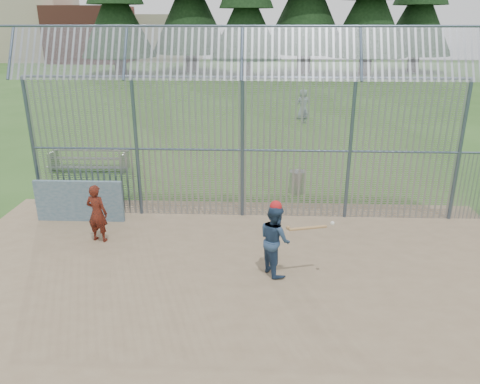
{
  "coord_description": "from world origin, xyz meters",
  "views": [
    {
      "loc": [
        0.49,
        -9.21,
        5.47
      ],
      "look_at": [
        0.0,
        2.0,
        1.3
      ],
      "focal_mm": 35.0,
      "sensor_mm": 36.0,
      "label": 1
    }
  ],
  "objects_px": {
    "bleacher": "(89,159)",
    "dugout_wall": "(79,201)",
    "batter": "(275,240)",
    "onlooker": "(97,213)",
    "trash_can": "(297,182)"
  },
  "relations": [
    {
      "from": "dugout_wall",
      "to": "batter",
      "type": "relative_size",
      "value": 1.52
    },
    {
      "from": "onlooker",
      "to": "dugout_wall",
      "type": "bearing_deg",
      "value": -39.58
    },
    {
      "from": "dugout_wall",
      "to": "batter",
      "type": "xyz_separation_m",
      "value": [
        5.46,
        -2.68,
        0.22
      ]
    },
    {
      "from": "trash_can",
      "to": "bleacher",
      "type": "bearing_deg",
      "value": 164.37
    },
    {
      "from": "onlooker",
      "to": "trash_can",
      "type": "distance_m",
      "value": 6.67
    },
    {
      "from": "dugout_wall",
      "to": "bleacher",
      "type": "distance_m",
      "value": 5.03
    },
    {
      "from": "dugout_wall",
      "to": "batter",
      "type": "bearing_deg",
      "value": -26.12
    },
    {
      "from": "onlooker",
      "to": "trash_can",
      "type": "xyz_separation_m",
      "value": [
        5.41,
        3.88,
        -0.41
      ]
    },
    {
      "from": "dugout_wall",
      "to": "onlooker",
      "type": "bearing_deg",
      "value": -52.73
    },
    {
      "from": "onlooker",
      "to": "bleacher",
      "type": "relative_size",
      "value": 0.51
    },
    {
      "from": "onlooker",
      "to": "bleacher",
      "type": "xyz_separation_m",
      "value": [
        -2.37,
        6.06,
        -0.38
      ]
    },
    {
      "from": "batter",
      "to": "dugout_wall",
      "type": "bearing_deg",
      "value": 36.39
    },
    {
      "from": "bleacher",
      "to": "dugout_wall",
      "type": "bearing_deg",
      "value": -73.47
    },
    {
      "from": "batter",
      "to": "trash_can",
      "type": "relative_size",
      "value": 2.0
    },
    {
      "from": "dugout_wall",
      "to": "trash_can",
      "type": "distance_m",
      "value": 6.89
    }
  ]
}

